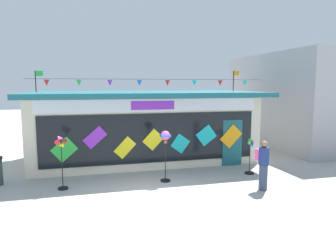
% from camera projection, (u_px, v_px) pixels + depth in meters
% --- Properties ---
extents(ground_plane, '(80.00, 80.00, 0.00)m').
position_uv_depth(ground_plane, '(153.00, 200.00, 9.74)').
color(ground_plane, '#ADAAA5').
extents(kite_shop_building, '(10.22, 5.57, 4.22)m').
position_uv_depth(kite_shop_building, '(143.00, 125.00, 15.05)').
color(kite_shop_building, beige).
rests_on(kite_shop_building, ground_plane).
extents(wind_spinner_far_left, '(0.39, 0.34, 1.84)m').
position_uv_depth(wind_spinner_far_left, '(62.00, 155.00, 10.59)').
color(wind_spinner_far_left, black).
rests_on(wind_spinner_far_left, ground_plane).
extents(wind_spinner_left, '(0.36, 0.36, 1.87)m').
position_uv_depth(wind_spinner_left, '(165.00, 142.00, 11.46)').
color(wind_spinner_left, black).
rests_on(wind_spinner_left, ground_plane).
extents(wind_spinner_center_left, '(0.37, 0.37, 1.44)m').
position_uv_depth(wind_spinner_center_left, '(250.00, 155.00, 12.53)').
color(wind_spinner_center_left, black).
rests_on(wind_spinner_center_left, ground_plane).
extents(person_near_camera, '(0.39, 0.48, 1.68)m').
position_uv_depth(person_near_camera, '(263.00, 164.00, 10.59)').
color(person_near_camera, '#333D56').
rests_on(person_near_camera, ground_plane).
extents(neighbour_building, '(6.24, 8.58, 5.26)m').
position_uv_depth(neighbour_building, '(309.00, 100.00, 18.97)').
color(neighbour_building, '#99999E').
rests_on(neighbour_building, ground_plane).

